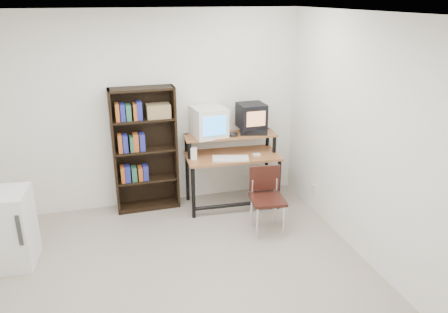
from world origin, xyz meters
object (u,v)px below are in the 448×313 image
object	(u,v)px
computer_desk	(232,157)
crt_monitor	(209,122)
mini_fridge	(7,229)
pc_tower	(263,189)
bookshelf	(145,148)
school_chair	(266,193)
crt_tv	(251,116)

from	to	relation	value
computer_desk	crt_monitor	size ratio (longest dim) A/B	2.72
crt_monitor	mini_fridge	distance (m)	2.69
pc_tower	bookshelf	distance (m)	1.72
computer_desk	school_chair	bearing A→B (deg)	-72.00
computer_desk	school_chair	size ratio (longest dim) A/B	1.59
school_chair	computer_desk	bearing A→B (deg)	111.72
crt_tv	school_chair	bearing A→B (deg)	-97.99
pc_tower	school_chair	xyz separation A→B (m)	(-0.23, -0.69, 0.28)
crt_tv	pc_tower	distance (m)	1.03
pc_tower	computer_desk	bearing A→B (deg)	-179.14
crt_monitor	bookshelf	world-z (taller)	bookshelf
crt_tv	crt_monitor	bearing A→B (deg)	176.99
computer_desk	school_chair	distance (m)	0.83
crt_tv	school_chair	distance (m)	1.16
bookshelf	mini_fridge	size ratio (longest dim) A/B	1.97
computer_desk	bookshelf	world-z (taller)	bookshelf
mini_fridge	crt_tv	bearing A→B (deg)	21.86
computer_desk	crt_tv	world-z (taller)	crt_tv
crt_tv	pc_tower	world-z (taller)	crt_tv
pc_tower	school_chair	world-z (taller)	school_chair
school_chair	bookshelf	xyz separation A→B (m)	(-1.34, 1.01, 0.37)
crt_monitor	crt_tv	bearing A→B (deg)	-8.18
crt_tv	school_chair	world-z (taller)	crt_tv
crt_monitor	pc_tower	distance (m)	1.21
crt_monitor	crt_tv	xyz separation A→B (m)	(0.59, -0.02, 0.05)
mini_fridge	computer_desk	bearing A→B (deg)	21.23
crt_monitor	pc_tower	xyz separation A→B (m)	(0.71, -0.22, -0.96)
school_chair	bookshelf	size ratio (longest dim) A/B	0.48
pc_tower	school_chair	bearing A→B (deg)	-96.22
crt_monitor	mini_fridge	xyz separation A→B (m)	(-2.42, -0.88, -0.75)
crt_tv	mini_fridge	world-z (taller)	crt_tv
crt_monitor	school_chair	size ratio (longest dim) A/B	0.59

